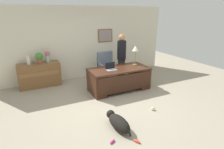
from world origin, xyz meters
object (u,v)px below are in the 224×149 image
object	(u,v)px
laptop	(111,68)
vase_empty	(28,60)
desk	(119,78)
person_standing	(121,57)
dog_toy_ball	(153,109)
dog_toy_bone	(112,141)
dog_toy_plush	(137,141)
armchair	(107,68)
potted_plant	(39,57)
desk_lamp	(135,50)
vase_with_flowers	(47,55)
credenza	(40,75)
dog_lying	(118,122)

from	to	relation	value
laptop	vase_empty	world-z (taller)	vase_empty
desk	person_standing	xyz separation A→B (m)	(0.48, 0.75, 0.49)
dog_toy_ball	dog_toy_bone	distance (m)	1.66
laptop	dog_toy_ball	distance (m)	1.82
desk	dog_toy_plush	size ratio (longest dim) A/B	12.19
armchair	person_standing	world-z (taller)	person_standing
person_standing	potted_plant	distance (m)	2.85
desk	desk_lamp	xyz separation A→B (m)	(0.67, 0.14, 0.87)
vase_with_flowers	potted_plant	world-z (taller)	vase_with_flowers
desk	laptop	distance (m)	0.50
desk_lamp	armchair	bearing A→B (deg)	127.31
credenza	vase_with_flowers	xyz separation A→B (m)	(0.32, 0.00, 0.65)
desk	armchair	xyz separation A→B (m)	(0.00, 1.03, 0.07)
armchair	dog_toy_bone	size ratio (longest dim) A/B	7.20
desk_lamp	vase_empty	bearing A→B (deg)	157.80
desk_lamp	potted_plant	bearing A→B (deg)	155.47
dog_lying	dog_toy_bone	size ratio (longest dim) A/B	5.94
vase_empty	dog_toy_bone	bearing A→B (deg)	-71.59
potted_plant	dog_toy_plush	size ratio (longest dim) A/B	2.24
person_standing	desk_lamp	distance (m)	0.74
laptop	vase_empty	size ratio (longest dim) A/B	1.17
dog_toy_bone	dog_toy_plush	xyz separation A→B (m)	(0.44, -0.21, 0.00)
credenza	armchair	world-z (taller)	armchair
desk_lamp	potted_plant	xyz separation A→B (m)	(-2.94, 1.34, -0.25)
dog_toy_bone	vase_with_flowers	bearing A→B (deg)	99.70
dog_toy_bone	potted_plant	bearing A→B (deg)	103.51
vase_empty	dog_toy_bone	distance (m)	4.06
laptop	credenza	bearing A→B (deg)	143.66
armchair	desk_lamp	size ratio (longest dim) A/B	1.61
dog_toy_ball	dog_toy_plush	bearing A→B (deg)	-140.84
vase_empty	dog_toy_plush	xyz separation A→B (m)	(1.69, -3.96, -0.94)
vase_with_flowers	dog_toy_bone	bearing A→B (deg)	-80.30
credenza	desk_lamp	xyz separation A→B (m)	(3.00, -1.34, 0.86)
person_standing	laptop	size ratio (longest dim) A/B	5.43
desk_lamp	vase_with_flowers	size ratio (longest dim) A/B	1.72
potted_plant	dog_toy_bone	xyz separation A→B (m)	(0.90, -3.75, -1.00)
armchair	dog_toy_ball	size ratio (longest dim) A/B	11.64
credenza	laptop	size ratio (longest dim) A/B	4.26
person_standing	desk_lamp	bearing A→B (deg)	-72.18
credenza	desk	bearing A→B (deg)	-32.53
desk_lamp	vase_empty	distance (m)	3.57
desk	dog_toy_ball	world-z (taller)	desk
potted_plant	desk_lamp	bearing A→B (deg)	-24.53
desk	person_standing	bearing A→B (deg)	57.53
dog_toy_ball	dog_toy_bone	world-z (taller)	dog_toy_ball
vase_empty	potted_plant	xyz separation A→B (m)	(0.35, 0.00, 0.06)
vase_empty	dog_toy_plush	bearing A→B (deg)	-66.91
desk_lamp	dog_toy_bone	bearing A→B (deg)	-130.25
armchair	desk_lamp	xyz separation A→B (m)	(0.67, -0.88, 0.80)
credenza	dog_toy_plush	distance (m)	4.22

